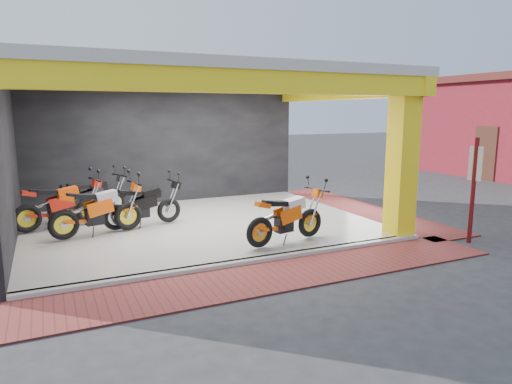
# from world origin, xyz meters

# --- Properties ---
(ground) EXTENTS (80.00, 80.00, 0.00)m
(ground) POSITION_xyz_m (0.00, 0.00, 0.00)
(ground) COLOR #2D2D30
(ground) RESTS_ON ground
(showroom_floor) EXTENTS (8.00, 6.00, 0.10)m
(showroom_floor) POSITION_xyz_m (0.00, 2.00, 0.05)
(showroom_floor) COLOR silver
(showroom_floor) RESTS_ON ground
(showroom_ceiling) EXTENTS (8.40, 6.40, 0.20)m
(showroom_ceiling) POSITION_xyz_m (0.00, 2.00, 3.60)
(showroom_ceiling) COLOR beige
(showroom_ceiling) RESTS_ON corner_column
(back_wall) EXTENTS (8.20, 0.20, 3.50)m
(back_wall) POSITION_xyz_m (0.00, 5.10, 1.75)
(back_wall) COLOR black
(back_wall) RESTS_ON ground
(left_wall) EXTENTS (0.20, 6.20, 3.50)m
(left_wall) POSITION_xyz_m (-4.10, 2.00, 1.75)
(left_wall) COLOR black
(left_wall) RESTS_ON ground
(corner_column) EXTENTS (0.50, 0.50, 3.50)m
(corner_column) POSITION_xyz_m (3.75, -0.75, 1.75)
(corner_column) COLOR yellow
(corner_column) RESTS_ON ground
(header_beam_front) EXTENTS (8.40, 0.30, 0.40)m
(header_beam_front) POSITION_xyz_m (0.00, -1.00, 3.30)
(header_beam_front) COLOR yellow
(header_beam_front) RESTS_ON corner_column
(header_beam_right) EXTENTS (0.30, 6.40, 0.40)m
(header_beam_right) POSITION_xyz_m (4.00, 2.00, 3.30)
(header_beam_right) COLOR yellow
(header_beam_right) RESTS_ON corner_column
(floor_kerb) EXTENTS (8.00, 0.20, 0.10)m
(floor_kerb) POSITION_xyz_m (0.00, -1.02, 0.05)
(floor_kerb) COLOR silver
(floor_kerb) RESTS_ON ground
(paver_front) EXTENTS (9.00, 1.40, 0.03)m
(paver_front) POSITION_xyz_m (0.00, -1.80, 0.01)
(paver_front) COLOR maroon
(paver_front) RESTS_ON ground
(paver_right) EXTENTS (1.40, 7.00, 0.03)m
(paver_right) POSITION_xyz_m (4.80, 2.00, 0.01)
(paver_right) COLOR maroon
(paver_right) RESTS_ON ground
(signpost) EXTENTS (0.09, 0.32, 2.26)m
(signpost) POSITION_xyz_m (4.83, -1.73, 1.24)
(signpost) COLOR #600E11
(signpost) RESTS_ON ground
(moto_hero) EXTENTS (2.17, 1.14, 1.26)m
(moto_hero) POSITION_xyz_m (1.73, -0.26, 0.73)
(moto_hero) COLOR #F6590A
(moto_hero) RESTS_ON showroom_floor
(moto_row_a) EXTENTS (2.26, 1.20, 1.31)m
(moto_row_a) POSITION_xyz_m (-1.71, 1.99, 0.76)
(moto_row_a) COLOR #E95109
(moto_row_a) RESTS_ON showroom_floor
(moto_row_b) EXTENTS (2.09, 1.07, 1.22)m
(moto_row_b) POSITION_xyz_m (-0.69, 2.31, 0.71)
(moto_row_b) COLOR black
(moto_row_b) RESTS_ON showroom_floor
(moto_row_c) EXTENTS (2.24, 1.24, 1.30)m
(moto_row_c) POSITION_xyz_m (-2.45, 3.00, 0.75)
(moto_row_c) COLOR red
(moto_row_c) RESTS_ON showroom_floor
(moto_row_d) EXTENTS (2.17, 1.42, 1.24)m
(moto_row_d) POSITION_xyz_m (-1.74, 3.82, 0.72)
(moto_row_d) COLOR black
(moto_row_d) RESTS_ON showroom_floor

